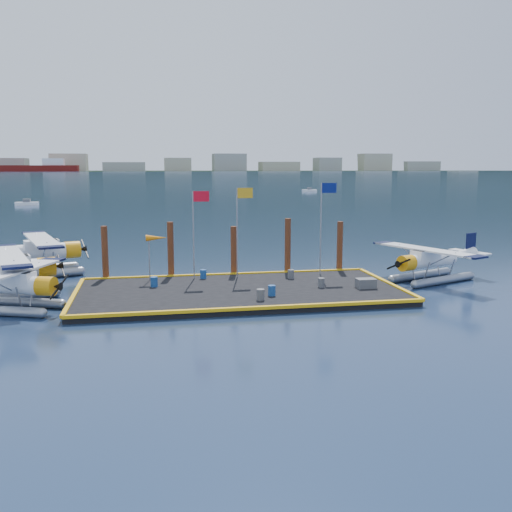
% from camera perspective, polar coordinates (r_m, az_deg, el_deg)
% --- Properties ---
extents(ground, '(4000.00, 4000.00, 0.00)m').
position_cam_1_polar(ground, '(36.11, -1.72, -3.93)').
color(ground, '#162C44').
rests_on(ground, ground).
extents(dock, '(20.00, 10.00, 0.40)m').
position_cam_1_polar(dock, '(36.07, -1.73, -3.62)').
color(dock, black).
rests_on(dock, ground).
extents(dock_bumpers, '(20.25, 10.25, 0.18)m').
position_cam_1_polar(dock_bumpers, '(36.01, -1.73, -3.17)').
color(dock_bumpers, '#EBAB0D').
rests_on(dock_bumpers, dock).
extents(far_backdrop, '(3050.00, 2050.00, 810.00)m').
position_cam_1_polar(far_backdrop, '(1789.19, -2.94, 9.03)').
color(far_backdrop, black).
rests_on(far_backdrop, ground).
extents(seaplane_a, '(8.20, 8.68, 3.14)m').
position_cam_1_polar(seaplane_a, '(34.72, -23.38, -2.90)').
color(seaplane_a, gray).
rests_on(seaplane_a, ground).
extents(seaplane_b, '(9.39, 10.05, 3.59)m').
position_cam_1_polar(seaplane_b, '(38.31, -23.95, -1.57)').
color(seaplane_b, gray).
rests_on(seaplane_b, ground).
extents(seaplane_c, '(9.68, 10.38, 3.71)m').
position_cam_1_polar(seaplane_c, '(45.04, -21.14, 0.14)').
color(seaplane_c, gray).
rests_on(seaplane_c, ground).
extents(seaplane_d, '(8.31, 8.78, 3.19)m').
position_cam_1_polar(seaplane_d, '(41.73, 16.91, -0.62)').
color(seaplane_d, gray).
rests_on(seaplane_d, ground).
extents(drum_0, '(0.45, 0.45, 0.64)m').
position_cam_1_polar(drum_0, '(37.19, -10.16, -2.56)').
color(drum_0, navy).
rests_on(drum_0, dock).
extents(drum_1, '(0.45, 0.45, 0.63)m').
position_cam_1_polar(drum_1, '(34.12, 1.59, -3.47)').
color(drum_1, navy).
rests_on(drum_1, dock).
extents(drum_2, '(0.43, 0.43, 0.60)m').
position_cam_1_polar(drum_2, '(36.70, 6.53, -2.66)').
color(drum_2, '#505054').
rests_on(drum_2, dock).
extents(drum_3, '(0.45, 0.45, 0.64)m').
position_cam_1_polar(drum_3, '(33.01, 0.45, -3.88)').
color(drum_3, '#505054').
rests_on(drum_3, dock).
extents(drum_4, '(0.43, 0.43, 0.61)m').
position_cam_1_polar(drum_4, '(39.34, 3.51, -1.82)').
color(drum_4, '#505054').
rests_on(drum_4, dock).
extents(drum_5, '(0.43, 0.43, 0.61)m').
position_cam_1_polar(drum_5, '(39.47, -5.30, -1.81)').
color(drum_5, navy).
rests_on(drum_5, dock).
extents(crate, '(1.21, 0.80, 0.60)m').
position_cam_1_polar(crate, '(36.93, 10.93, -2.69)').
color(crate, '#505054').
rests_on(crate, dock).
extents(flagpole_red, '(1.14, 0.08, 6.00)m').
position_cam_1_polar(flagpole_red, '(38.87, -5.99, 3.51)').
color(flagpole_red, gray).
rests_on(flagpole_red, dock).
extents(flagpole_yellow, '(1.14, 0.08, 6.20)m').
position_cam_1_polar(flagpole_yellow, '(39.22, -1.62, 3.78)').
color(flagpole_yellow, gray).
rests_on(flagpole_yellow, dock).
extents(flagpole_blue, '(1.14, 0.08, 6.50)m').
position_cam_1_polar(flagpole_blue, '(40.59, 6.78, 4.14)').
color(flagpole_blue, gray).
rests_on(flagpole_blue, dock).
extents(windsock, '(1.40, 0.44, 3.12)m').
position_cam_1_polar(windsock, '(38.87, -9.98, 1.69)').
color(windsock, gray).
rests_on(windsock, dock).
extents(piling_0, '(0.44, 0.44, 4.00)m').
position_cam_1_polar(piling_0, '(40.73, -14.86, 0.11)').
color(piling_0, '#462414').
rests_on(piling_0, ground).
extents(piling_1, '(0.44, 0.44, 4.20)m').
position_cam_1_polar(piling_1, '(40.63, -8.53, 0.44)').
color(piling_1, '#462414').
rests_on(piling_1, ground).
extents(piling_2, '(0.44, 0.44, 3.80)m').
position_cam_1_polar(piling_2, '(41.08, -2.24, 0.34)').
color(piling_2, '#462414').
rests_on(piling_2, ground).
extents(piling_3, '(0.44, 0.44, 4.30)m').
position_cam_1_polar(piling_3, '(41.82, 3.19, 0.83)').
color(piling_3, '#462414').
rests_on(piling_3, ground).
extents(piling_4, '(0.44, 0.44, 4.00)m').
position_cam_1_polar(piling_4, '(42.97, 8.37, 0.77)').
color(piling_4, '#462414').
rests_on(piling_4, ground).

